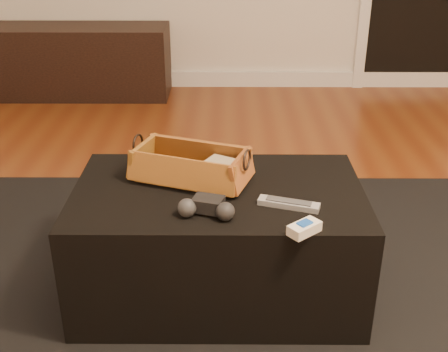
{
  "coord_description": "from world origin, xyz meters",
  "views": [
    {
      "loc": [
        -0.19,
        -1.64,
        1.31
      ],
      "look_at": [
        -0.2,
        0.06,
        0.49
      ],
      "focal_mm": 45.0,
      "sensor_mm": 36.0,
      "label": 1
    }
  ],
  "objects_px": {
    "media_cabinet": "(80,61)",
    "ottoman": "(218,241)",
    "tv_remote": "(184,174)",
    "cream_gadget": "(304,228)",
    "silver_remote": "(289,204)",
    "wicker_basket": "(191,167)",
    "game_controller": "(207,207)"
  },
  "relations": [
    {
      "from": "silver_remote",
      "to": "tv_remote",
      "type": "bearing_deg",
      "value": 151.68
    },
    {
      "from": "ottoman",
      "to": "silver_remote",
      "type": "relative_size",
      "value": 4.92
    },
    {
      "from": "wicker_basket",
      "to": "silver_remote",
      "type": "xyz_separation_m",
      "value": [
        0.33,
        -0.2,
        -0.04
      ]
    },
    {
      "from": "ottoman",
      "to": "cream_gadget",
      "type": "distance_m",
      "value": 0.45
    },
    {
      "from": "ottoman",
      "to": "tv_remote",
      "type": "distance_m",
      "value": 0.27
    },
    {
      "from": "media_cabinet",
      "to": "cream_gadget",
      "type": "distance_m",
      "value": 3.03
    },
    {
      "from": "wicker_basket",
      "to": "game_controller",
      "type": "distance_m",
      "value": 0.27
    },
    {
      "from": "media_cabinet",
      "to": "cream_gadget",
      "type": "relative_size",
      "value": 11.87
    },
    {
      "from": "tv_remote",
      "to": "silver_remote",
      "type": "distance_m",
      "value": 0.4
    },
    {
      "from": "media_cabinet",
      "to": "ottoman",
      "type": "height_order",
      "value": "media_cabinet"
    },
    {
      "from": "cream_gadget",
      "to": "game_controller",
      "type": "bearing_deg",
      "value": 160.89
    },
    {
      "from": "tv_remote",
      "to": "cream_gadget",
      "type": "bearing_deg",
      "value": -29.12
    },
    {
      "from": "tv_remote",
      "to": "game_controller",
      "type": "distance_m",
      "value": 0.27
    },
    {
      "from": "game_controller",
      "to": "silver_remote",
      "type": "relative_size",
      "value": 0.93
    },
    {
      "from": "wicker_basket",
      "to": "game_controller",
      "type": "relative_size",
      "value": 2.41
    },
    {
      "from": "silver_remote",
      "to": "media_cabinet",
      "type": "bearing_deg",
      "value": 117.02
    },
    {
      "from": "media_cabinet",
      "to": "ottoman",
      "type": "distance_m",
      "value": 2.66
    },
    {
      "from": "ottoman",
      "to": "silver_remote",
      "type": "height_order",
      "value": "silver_remote"
    },
    {
      "from": "ottoman",
      "to": "tv_remote",
      "type": "relative_size",
      "value": 4.59
    },
    {
      "from": "tv_remote",
      "to": "game_controller",
      "type": "xyz_separation_m",
      "value": [
        0.09,
        -0.25,
        0.0
      ]
    },
    {
      "from": "silver_remote",
      "to": "cream_gadget",
      "type": "relative_size",
      "value": 1.84
    },
    {
      "from": "ottoman",
      "to": "wicker_basket",
      "type": "distance_m",
      "value": 0.29
    },
    {
      "from": "ottoman",
      "to": "media_cabinet",
      "type": "bearing_deg",
      "value": 113.8
    },
    {
      "from": "media_cabinet",
      "to": "game_controller",
      "type": "relative_size",
      "value": 6.93
    },
    {
      "from": "media_cabinet",
      "to": "tv_remote",
      "type": "distance_m",
      "value": 2.56
    },
    {
      "from": "game_controller",
      "to": "silver_remote",
      "type": "bearing_deg",
      "value": 13.08
    },
    {
      "from": "game_controller",
      "to": "cream_gadget",
      "type": "relative_size",
      "value": 1.71
    },
    {
      "from": "ottoman",
      "to": "game_controller",
      "type": "height_order",
      "value": "game_controller"
    },
    {
      "from": "media_cabinet",
      "to": "game_controller",
      "type": "height_order",
      "value": "media_cabinet"
    },
    {
      "from": "game_controller",
      "to": "silver_remote",
      "type": "height_order",
      "value": "game_controller"
    },
    {
      "from": "media_cabinet",
      "to": "silver_remote",
      "type": "xyz_separation_m",
      "value": [
        1.3,
        -2.55,
        0.18
      ]
    },
    {
      "from": "silver_remote",
      "to": "cream_gadget",
      "type": "bearing_deg",
      "value": -79.46
    }
  ]
}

